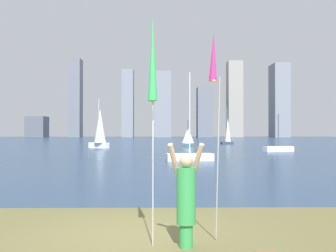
{
  "coord_description": "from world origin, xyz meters",
  "views": [
    {
      "loc": [
        0.59,
        -7.83,
        2.04
      ],
      "look_at": [
        0.92,
        16.43,
        2.29
      ],
      "focal_mm": 42.88,
      "sensor_mm": 36.0,
      "label": 1
    }
  ],
  "objects_px": {
    "sailboat_7": "(190,156)",
    "sailboat_1": "(278,149)",
    "sailboat_8": "(100,128)",
    "sailboat_2": "(228,132)",
    "kite_flag_right": "(214,63)",
    "kite_flag_left": "(153,63)",
    "person": "(186,196)",
    "sailboat_5": "(188,136)"
  },
  "relations": [
    {
      "from": "person",
      "to": "sailboat_8",
      "type": "height_order",
      "value": "sailboat_8"
    },
    {
      "from": "person",
      "to": "sailboat_2",
      "type": "distance_m",
      "value": 52.11
    },
    {
      "from": "person",
      "to": "sailboat_1",
      "type": "distance_m",
      "value": 32.96
    },
    {
      "from": "sailboat_2",
      "to": "sailboat_5",
      "type": "bearing_deg",
      "value": -129.2
    },
    {
      "from": "person",
      "to": "sailboat_2",
      "type": "relative_size",
      "value": 0.34
    },
    {
      "from": "kite_flag_left",
      "to": "kite_flag_right",
      "type": "height_order",
      "value": "kite_flag_left"
    },
    {
      "from": "kite_flag_left",
      "to": "sailboat_7",
      "type": "relative_size",
      "value": 0.68
    },
    {
      "from": "person",
      "to": "kite_flag_right",
      "type": "bearing_deg",
      "value": 37.32
    },
    {
      "from": "sailboat_2",
      "to": "sailboat_7",
      "type": "distance_m",
      "value": 32.48
    },
    {
      "from": "sailboat_5",
      "to": "sailboat_7",
      "type": "xyz_separation_m",
      "value": [
        -1.4,
        -23.8,
        -0.92
      ]
    },
    {
      "from": "person",
      "to": "sailboat_7",
      "type": "height_order",
      "value": "sailboat_7"
    },
    {
      "from": "person",
      "to": "sailboat_1",
      "type": "relative_size",
      "value": 0.51
    },
    {
      "from": "sailboat_7",
      "to": "sailboat_8",
      "type": "relative_size",
      "value": 1.05
    },
    {
      "from": "sailboat_1",
      "to": "sailboat_2",
      "type": "relative_size",
      "value": 0.66
    },
    {
      "from": "person",
      "to": "sailboat_5",
      "type": "relative_size",
      "value": 0.55
    },
    {
      "from": "kite_flag_left",
      "to": "sailboat_2",
      "type": "distance_m",
      "value": 52.2
    },
    {
      "from": "kite_flag_left",
      "to": "kite_flag_right",
      "type": "xyz_separation_m",
      "value": [
        1.16,
        0.75,
        0.13
      ]
    },
    {
      "from": "sailboat_5",
      "to": "sailboat_8",
      "type": "xyz_separation_m",
      "value": [
        -10.31,
        -5.04,
        1.01
      ]
    },
    {
      "from": "sailboat_2",
      "to": "sailboat_5",
      "type": "relative_size",
      "value": 1.63
    },
    {
      "from": "sailboat_8",
      "to": "kite_flag_left",
      "type": "bearing_deg",
      "value": -79.81
    },
    {
      "from": "sailboat_7",
      "to": "sailboat_1",
      "type": "bearing_deg",
      "value": 50.92
    },
    {
      "from": "person",
      "to": "sailboat_5",
      "type": "height_order",
      "value": "sailboat_5"
    },
    {
      "from": "kite_flag_left",
      "to": "sailboat_5",
      "type": "height_order",
      "value": "kite_flag_left"
    },
    {
      "from": "sailboat_7",
      "to": "sailboat_2",
      "type": "bearing_deg",
      "value": 76.29
    },
    {
      "from": "kite_flag_right",
      "to": "sailboat_1",
      "type": "relative_size",
      "value": 1.11
    },
    {
      "from": "sailboat_2",
      "to": "sailboat_8",
      "type": "bearing_deg",
      "value": -142.47
    },
    {
      "from": "sailboat_1",
      "to": "sailboat_8",
      "type": "height_order",
      "value": "sailboat_8"
    },
    {
      "from": "sailboat_8",
      "to": "sailboat_2",
      "type": "bearing_deg",
      "value": 37.53
    },
    {
      "from": "sailboat_5",
      "to": "kite_flag_left",
      "type": "bearing_deg",
      "value": -94.45
    },
    {
      "from": "kite_flag_left",
      "to": "sailboat_2",
      "type": "xyz_separation_m",
      "value": [
        9.69,
        51.28,
        -1.43
      ]
    },
    {
      "from": "kite_flag_right",
      "to": "sailboat_8",
      "type": "xyz_separation_m",
      "value": [
        -8.09,
        37.77,
        -1.08
      ]
    },
    {
      "from": "sailboat_1",
      "to": "sailboat_8",
      "type": "xyz_separation_m",
      "value": [
        -18.18,
        7.36,
        1.99
      ]
    },
    {
      "from": "sailboat_7",
      "to": "sailboat_8",
      "type": "xyz_separation_m",
      "value": [
        -8.92,
        18.76,
        1.93
      ]
    },
    {
      "from": "person",
      "to": "sailboat_7",
      "type": "bearing_deg",
      "value": 70.15
    },
    {
      "from": "person",
      "to": "kite_flag_left",
      "type": "xyz_separation_m",
      "value": [
        -0.58,
        0.02,
        2.32
      ]
    },
    {
      "from": "person",
      "to": "kite_flag_left",
      "type": "distance_m",
      "value": 2.4
    },
    {
      "from": "person",
      "to": "sailboat_2",
      "type": "xyz_separation_m",
      "value": [
        9.1,
        51.3,
        0.89
      ]
    },
    {
      "from": "person",
      "to": "sailboat_5",
      "type": "bearing_deg",
      "value": 70.54
    },
    {
      "from": "sailboat_2",
      "to": "sailboat_5",
      "type": "distance_m",
      "value": 9.97
    },
    {
      "from": "sailboat_2",
      "to": "kite_flag_right",
      "type": "bearing_deg",
      "value": -99.57
    },
    {
      "from": "sailboat_1",
      "to": "sailboat_8",
      "type": "relative_size",
      "value": 0.63
    },
    {
      "from": "kite_flag_left",
      "to": "sailboat_8",
      "type": "xyz_separation_m",
      "value": [
        -6.92,
        38.52,
        -0.95
      ]
    }
  ]
}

